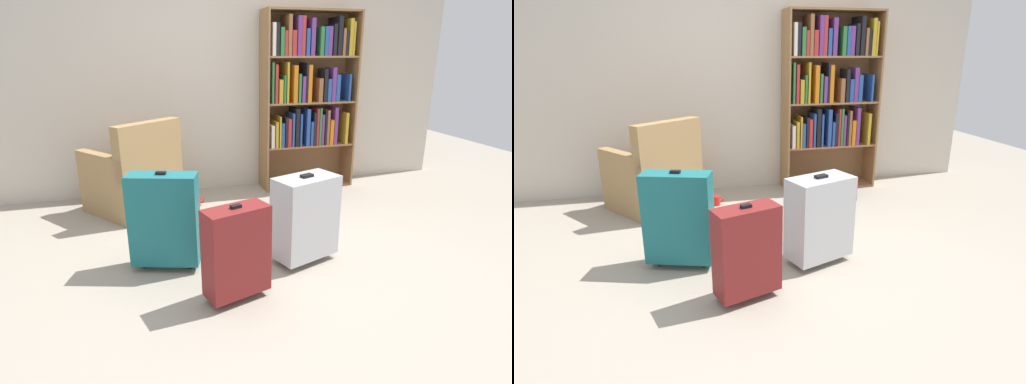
% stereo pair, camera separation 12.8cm
% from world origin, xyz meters
% --- Properties ---
extents(ground_plane, '(9.30, 9.30, 0.00)m').
position_xyz_m(ground_plane, '(0.00, 0.00, 0.00)').
color(ground_plane, '#9E9384').
extents(back_wall, '(5.31, 0.10, 2.60)m').
position_xyz_m(back_wall, '(0.00, 2.03, 1.30)').
color(back_wall, beige).
rests_on(back_wall, ground).
extents(bookshelf, '(1.04, 0.33, 1.91)m').
position_xyz_m(bookshelf, '(0.89, 1.80, 1.08)').
color(bookshelf, olive).
rests_on(bookshelf, ground).
extents(armchair, '(0.98, 0.98, 0.90)m').
position_xyz_m(armchair, '(-1.01, 1.48, 0.32)').
color(armchair, '#9E7A4C').
rests_on(armchair, ground).
extents(mug, '(0.12, 0.08, 0.10)m').
position_xyz_m(mug, '(-0.42, 1.43, 0.05)').
color(mug, red).
rests_on(mug, ground).
extents(storage_box, '(0.47, 0.29, 0.20)m').
position_xyz_m(storage_box, '(0.80, 1.35, 0.11)').
color(storage_box, black).
rests_on(storage_box, ground).
extents(suitcase_dark_red, '(0.44, 0.30, 0.64)m').
position_xyz_m(suitcase_dark_red, '(-0.40, -0.30, 0.33)').
color(suitcase_dark_red, maroon).
rests_on(suitcase_dark_red, ground).
extents(suitcase_silver, '(0.52, 0.40, 0.68)m').
position_xyz_m(suitcase_silver, '(0.20, 0.06, 0.35)').
color(suitcase_silver, '#B7BABF').
rests_on(suitcase_silver, ground).
extents(suitcase_teal, '(0.51, 0.32, 0.73)m').
position_xyz_m(suitcase_teal, '(-0.80, 0.22, 0.38)').
color(suitcase_teal, '#19666B').
rests_on(suitcase_teal, ground).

